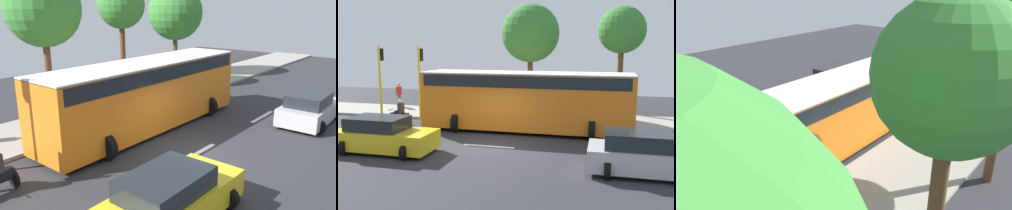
% 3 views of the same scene
% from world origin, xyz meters
% --- Properties ---
extents(ground_plane, '(40.00, 60.00, 0.10)m').
position_xyz_m(ground_plane, '(0.00, 0.00, -0.05)').
color(ground_plane, '#2D2D33').
extents(sidewalk, '(4.00, 60.00, 0.15)m').
position_xyz_m(sidewalk, '(7.00, 0.00, 0.07)').
color(sidewalk, '#9E998E').
rests_on(sidewalk, ground).
extents(lane_stripe_far_north, '(0.20, 2.40, 0.01)m').
position_xyz_m(lane_stripe_far_north, '(0.00, -12.00, 0.01)').
color(lane_stripe_far_north, white).
rests_on(lane_stripe_far_north, ground).
extents(lane_stripe_north, '(0.20, 2.40, 0.01)m').
position_xyz_m(lane_stripe_north, '(0.00, -6.00, 0.01)').
color(lane_stripe_north, white).
rests_on(lane_stripe_north, ground).
extents(lane_stripe_mid, '(0.20, 2.40, 0.01)m').
position_xyz_m(lane_stripe_mid, '(0.00, 0.00, 0.01)').
color(lane_stripe_mid, white).
rests_on(lane_stripe_mid, ground).
extents(car_yellow_cab, '(2.34, 4.28, 1.52)m').
position_xyz_m(car_yellow_cab, '(-1.99, 4.11, 0.71)').
color(car_yellow_cab, yellow).
rests_on(car_yellow_cab, ground).
extents(car_silver, '(2.35, 4.13, 1.52)m').
position_xyz_m(car_silver, '(-2.15, -6.51, 0.71)').
color(car_silver, '#B7B7BC').
rests_on(car_silver, ground).
extents(city_bus, '(3.20, 11.00, 3.16)m').
position_xyz_m(city_bus, '(3.46, -0.97, 1.85)').
color(city_bus, orange).
rests_on(city_bus, ground).
extents(street_tree_center, '(4.21, 4.21, 7.08)m').
position_xyz_m(street_tree_center, '(10.07, -11.67, 4.95)').
color(street_tree_center, brown).
rests_on(street_tree_center, ground).
extents(street_tree_south, '(3.94, 3.94, 7.36)m').
position_xyz_m(street_tree_south, '(9.61, 0.04, 5.36)').
color(street_tree_south, brown).
rests_on(street_tree_south, ground).
extents(street_tree_north, '(3.08, 3.08, 7.11)m').
position_xyz_m(street_tree_north, '(10.05, -5.92, 5.50)').
color(street_tree_north, brown).
rests_on(street_tree_north, ground).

